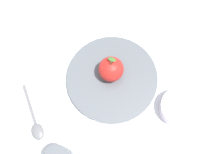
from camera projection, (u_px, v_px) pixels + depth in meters
ground_plane at (98, 81)px, 0.78m from camera, size 2.40×2.40×0.00m
dinner_plate at (112, 78)px, 0.78m from camera, size 0.27×0.27×0.02m
apple at (111, 69)px, 0.74m from camera, size 0.07×0.07×0.09m
side_bowl at (179, 107)px, 0.73m from camera, size 0.10×0.10×0.04m
knife at (48, 94)px, 0.77m from camera, size 0.18×0.13×0.01m
spoon at (36, 125)px, 0.74m from camera, size 0.15×0.12×0.01m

